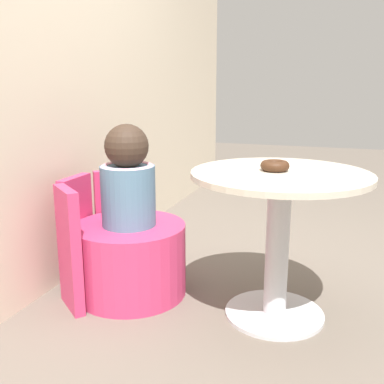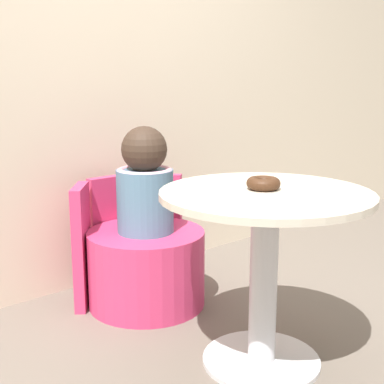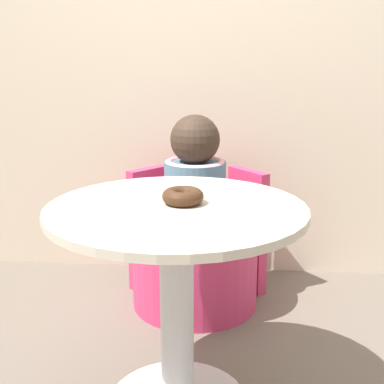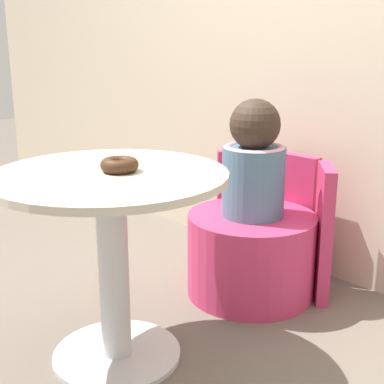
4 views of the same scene
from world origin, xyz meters
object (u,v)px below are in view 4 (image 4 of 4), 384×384
(round_table, at_px, (112,229))
(child_figure, at_px, (254,163))
(donut, at_px, (119,165))
(tub_chair, at_px, (251,254))

(round_table, bearing_deg, child_figure, 90.28)
(round_table, relative_size, donut, 6.19)
(round_table, distance_m, child_figure, 0.74)
(child_figure, distance_m, donut, 0.71)
(round_table, relative_size, tub_chair, 1.39)
(tub_chair, xyz_separation_m, child_figure, (0.00, -0.00, 0.41))
(tub_chair, distance_m, donut, 0.87)
(tub_chair, bearing_deg, child_figure, -82.87)
(round_table, bearing_deg, tub_chair, 90.28)
(tub_chair, xyz_separation_m, donut, (0.02, -0.70, 0.51))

